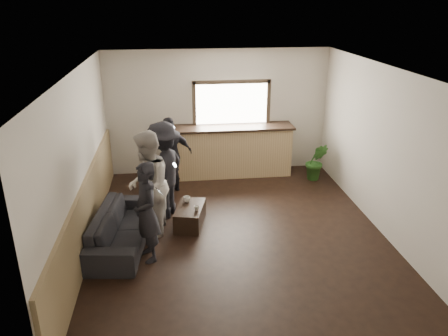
{
  "coord_description": "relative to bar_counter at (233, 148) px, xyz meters",
  "views": [
    {
      "loc": [
        -1.04,
        -6.6,
        3.84
      ],
      "look_at": [
        -0.18,
        0.4,
        1.06
      ],
      "focal_mm": 35.0,
      "sensor_mm": 36.0,
      "label": 1
    }
  ],
  "objects": [
    {
      "name": "room_shell",
      "position": [
        -1.04,
        -2.7,
        0.83
      ],
      "size": [
        5.01,
        6.01,
        2.8
      ],
      "color": "silver",
      "rests_on": "ground"
    },
    {
      "name": "cup_a",
      "position": [
        -1.14,
        -2.11,
        -0.23
      ],
      "size": [
        0.14,
        0.14,
        0.1
      ],
      "primitive_type": "imported",
      "rotation": [
        0.0,
        0.0,
        6.24
      ],
      "color": "silver",
      "rests_on": "coffee_table"
    },
    {
      "name": "coffee_table",
      "position": [
        -1.1,
        -2.31,
        -0.46
      ],
      "size": [
        0.63,
        0.89,
        0.36
      ],
      "primitive_type": "cube",
      "rotation": [
        0.0,
        0.0,
        -0.24
      ],
      "color": "black",
      "rests_on": "ground"
    },
    {
      "name": "person_a",
      "position": [
        -1.79,
        -3.31,
        0.16
      ],
      "size": [
        0.57,
        0.68,
        1.6
      ],
      "rotation": [
        0.0,
        0.0,
        -1.2
      ],
      "color": "black",
      "rests_on": "ground"
    },
    {
      "name": "person_c",
      "position": [
        -1.54,
        -1.87,
        0.26
      ],
      "size": [
        1.14,
        1.34,
        1.81
      ],
      "rotation": [
        0.0,
        0.0,
        -2.06
      ],
      "color": "black",
      "rests_on": "ground"
    },
    {
      "name": "ground",
      "position": [
        -0.3,
        -2.7,
        -0.64
      ],
      "size": [
        5.0,
        6.0,
        0.01
      ],
      "primitive_type": "cube",
      "color": "black"
    },
    {
      "name": "bar_counter",
      "position": [
        0.0,
        0.0,
        0.0
      ],
      "size": [
        2.7,
        0.68,
        2.13
      ],
      "color": "tan",
      "rests_on": "ground"
    },
    {
      "name": "cup_b",
      "position": [
        -0.98,
        -2.47,
        -0.24
      ],
      "size": [
        0.13,
        0.13,
        0.09
      ],
      "primitive_type": "imported",
      "rotation": [
        0.0,
        0.0,
        3.7
      ],
      "color": "silver",
      "rests_on": "coffee_table"
    },
    {
      "name": "sofa",
      "position": [
        -2.24,
        -2.81,
        -0.34
      ],
      "size": [
        1.04,
        2.11,
        0.59
      ],
      "primitive_type": "imported",
      "rotation": [
        0.0,
        0.0,
        1.45
      ],
      "color": "black",
      "rests_on": "ground"
    },
    {
      "name": "person_b",
      "position": [
        -1.79,
        -2.56,
        0.28
      ],
      "size": [
        0.78,
        0.96,
        1.84
      ],
      "rotation": [
        0.0,
        0.0,
        -1.67
      ],
      "color": "#B4ABA2",
      "rests_on": "ground"
    },
    {
      "name": "potted_plant",
      "position": [
        1.8,
        -0.55,
        -0.21
      ],
      "size": [
        0.54,
        0.47,
        0.85
      ],
      "primitive_type": "imported",
      "rotation": [
        0.0,
        0.0,
        -0.22
      ],
      "color": "#2D6623",
      "rests_on": "ground"
    },
    {
      "name": "person_d",
      "position": [
        -1.4,
        -0.77,
        0.16
      ],
      "size": [
        1.01,
        0.7,
        1.6
      ],
      "rotation": [
        0.0,
        0.0,
        -2.77
      ],
      "color": "black",
      "rests_on": "ground"
    }
  ]
}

